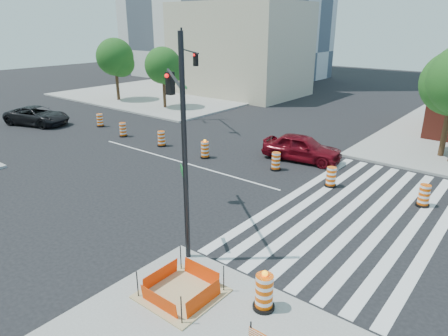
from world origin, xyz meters
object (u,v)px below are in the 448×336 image
at_px(signal_pole_se, 179,122).
at_px(signal_pole_nw, 187,68).
at_px(red_coupe, 302,148).
at_px(dark_suv, 37,116).

height_order(signal_pole_se, signal_pole_nw, signal_pole_se).
relative_size(red_coupe, signal_pole_se, 0.63).
relative_size(signal_pole_se, signal_pole_nw, 1.02).
bearing_deg(dark_suv, signal_pole_se, -122.80).
height_order(dark_suv, signal_pole_se, signal_pole_se).
relative_size(red_coupe, signal_pole_nw, 0.64).
bearing_deg(signal_pole_nw, signal_pole_se, -13.13).
xyz_separation_m(dark_suv, signal_pole_nw, (9.33, 7.93, 3.78)).
height_order(red_coupe, dark_suv, red_coupe).
distance_m(signal_pole_se, signal_pole_nw, 18.72).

